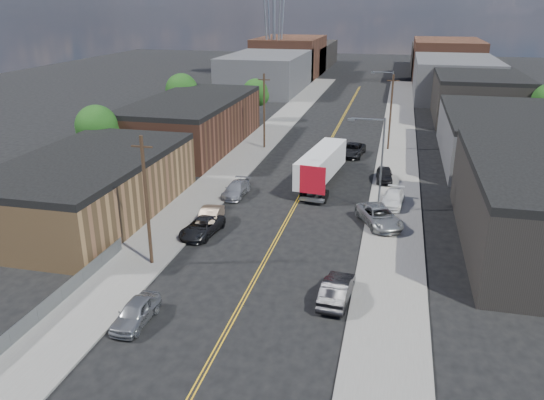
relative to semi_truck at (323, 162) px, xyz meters
The scene contains 33 objects.
ground 27.50m from the semi_truck, 93.31° to the left, with size 260.00×260.00×0.00m, color black.
centerline 12.66m from the semi_truck, 97.30° to the left, with size 0.32×120.00×0.01m, color gold.
sidewalk_left 16.74m from the semi_truck, 131.89° to the left, with size 5.00×140.00×0.15m, color slate.
sidewalk_right 14.84m from the semi_truck, 57.35° to the left, with size 5.00×140.00×0.15m, color slate.
warehouse_tan 24.46m from the semi_truck, 143.21° to the right, with size 12.00×22.00×5.60m.
warehouse_brown 22.66m from the semi_truck, 149.89° to the left, with size 12.00×26.00×6.60m.
industrial_right_b 24.41m from the semi_truck, 33.19° to the left, with size 14.00×24.00×6.10m.
industrial_right_c 44.37m from the semi_truck, 62.58° to the left, with size 14.00×22.00×7.60m.
skyline_left_a 66.01m from the semi_truck, 109.09° to the left, with size 16.00×30.00×8.00m, color #3D3E40.
skyline_right_a 65.04m from the semi_truck, 73.55° to the left, with size 16.00×30.00×8.00m, color #3D3E40.
skyline_left_b 90.03m from the semi_truck, 103.88° to the left, with size 16.00×26.00×10.00m, color #532F21.
skyline_right_b 89.32m from the semi_truck, 78.09° to the left, with size 16.00×26.00×10.00m, color #532F21.
skyline_left_c 109.51m from the semi_truck, 101.37° to the left, with size 16.00×40.00×7.00m, color black.
skyline_right_c 108.93m from the semi_truck, 80.27° to the left, with size 16.00×40.00×7.00m, color black.
streetlight_near 10.20m from the semi_truck, 51.80° to the right, with size 3.39×0.25×9.00m.
streetlight_far 28.18m from the semi_truck, 77.60° to the left, with size 3.39×0.25×9.00m.
utility_pole_left_near 24.83m from the semi_truck, 113.37° to the right, with size 1.60×0.26×10.00m.
utility_pole_left_far 16.02m from the semi_truck, 128.37° to the left, with size 1.60×0.26×10.00m.
utility_pole_right 16.97m from the semi_truck, 66.69° to the left, with size 1.60×0.26×10.00m.
chainlink_fence 31.98m from the semi_truck, 114.18° to the right, with size 0.05×16.00×1.22m.
tree_left_near 25.83m from the semi_truck, behind, with size 4.85×4.76×7.91m.
tree_left_mid 34.09m from the semi_truck, 138.78° to the left, with size 5.10×5.04×8.37m.
tree_left_far 33.29m from the semi_truck, 117.87° to the left, with size 4.35×4.20×6.97m.
semi_truck is the anchor object (origin of this frame).
car_left_a 31.01m from the semi_truck, 103.59° to the right, with size 1.76×4.37×1.49m, color #9B9EA0.
car_left_b 16.74m from the semi_truck, 118.60° to the right, with size 1.66×4.76×1.57m, color #806953.
car_left_c 18.48m from the semi_truck, 115.68° to the right, with size 2.37×5.15×1.43m, color black.
car_left_d 10.50m from the semi_truck, 140.24° to the right, with size 1.99×4.90×1.42m, color #ABACB0.
car_right_oncoming 25.09m from the semi_truck, 79.70° to the right, with size 1.73×4.97×1.64m, color black.
car_right_lot_a 13.14m from the semi_truck, 59.61° to the right, with size 2.70×5.85×1.62m, color #96999A.
car_right_lot_b 9.94m from the semi_truck, 38.42° to the right, with size 1.95×4.79×1.39m, color white.
car_right_lot_c 6.89m from the semi_truck, 11.60° to the left, with size 1.73×4.31×1.47m, color black.
car_ahead_truck 11.62m from the semi_truck, 78.79° to the left, with size 2.62×5.68×1.58m, color black.
Camera 1 is at (8.97, -22.91, 18.67)m, focal length 35.00 mm.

